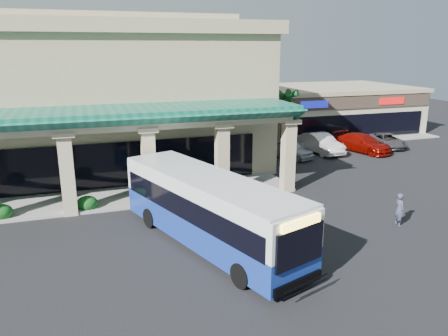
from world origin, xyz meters
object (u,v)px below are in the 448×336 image
object	(u,v)px
pedestrian	(400,209)
car_red	(362,143)
car_silver	(289,149)
transit_bus	(209,211)
car_white	(321,143)
car_gray	(388,140)

from	to	relation	value
pedestrian	car_red	bearing A→B (deg)	-24.17
car_silver	transit_bus	bearing A→B (deg)	-151.76
car_silver	pedestrian	bearing A→B (deg)	-117.42
transit_bus	car_silver	distance (m)	18.21
pedestrian	car_white	bearing A→B (deg)	-11.24
car_red	car_gray	bearing A→B (deg)	-4.40
pedestrian	car_gray	world-z (taller)	pedestrian
car_silver	car_white	distance (m)	3.59
car_silver	car_white	xyz separation A→B (m)	(3.52, 0.74, 0.09)
pedestrian	car_silver	bearing A→B (deg)	0.80
pedestrian	car_white	xyz separation A→B (m)	(4.62, 15.89, -0.03)
transit_bus	car_red	distance (m)	23.37
pedestrian	car_red	distance (m)	17.22
car_white	car_gray	distance (m)	7.16
pedestrian	car_silver	xyz separation A→B (m)	(1.10, 15.15, -0.12)
transit_bus	pedestrian	xyz separation A→B (m)	(10.22, -0.92, -0.80)
car_red	car_gray	distance (m)	3.49
transit_bus	car_silver	xyz separation A→B (m)	(11.32, 14.23, -0.92)
car_red	car_silver	bearing A→B (deg)	161.12
transit_bus	car_white	distance (m)	21.09
transit_bus	car_silver	world-z (taller)	transit_bus
car_white	pedestrian	bearing A→B (deg)	-110.41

